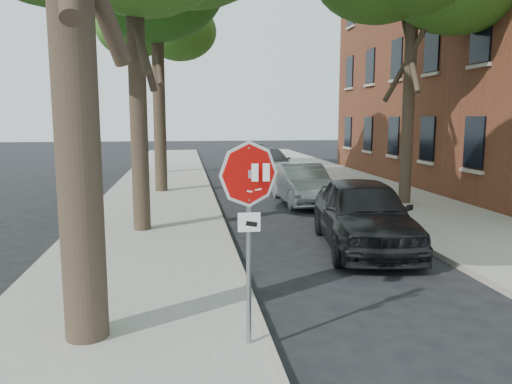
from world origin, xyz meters
TOP-DOWN VIEW (x-y plane):
  - ground at (0.00, 0.00)m, footprint 120.00×120.00m
  - sidewalk_left at (-2.50, 12.00)m, footprint 4.00×55.00m
  - sidewalk_right at (6.00, 12.00)m, footprint 4.00×55.00m
  - curb_left at (-0.45, 12.00)m, footprint 0.12×55.00m
  - curb_right at (3.95, 12.00)m, footprint 0.12×55.00m
  - stop_sign at (-0.70, -0.03)m, footprint 0.76×0.34m
  - tree_far at (-2.72, 21.11)m, footprint 5.29×4.91m
  - car_a at (2.60, 4.81)m, footprint 2.56×5.00m
  - car_b at (2.60, 10.96)m, footprint 1.62×4.30m
  - car_c at (2.41, 17.67)m, footprint 2.68×5.60m
  - car_d at (2.60, 23.34)m, footprint 2.85×5.48m

SIDE VIEW (x-z plane):
  - ground at x=0.00m, z-range 0.00..0.00m
  - sidewalk_left at x=-2.50m, z-range 0.00..0.12m
  - sidewalk_right at x=6.00m, z-range 0.00..0.12m
  - curb_left at x=-0.45m, z-range 0.00..0.13m
  - curb_right at x=3.95m, z-range 0.00..0.13m
  - car_b at x=2.60m, z-range 0.00..1.40m
  - car_d at x=2.60m, z-range 0.00..1.47m
  - car_c at x=2.41m, z-range 0.00..1.57m
  - car_a at x=2.60m, z-range 0.00..1.63m
  - stop_sign at x=-0.70m, z-range 0.64..3.25m
  - tree_far at x=-2.72m, z-range 2.55..11.88m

